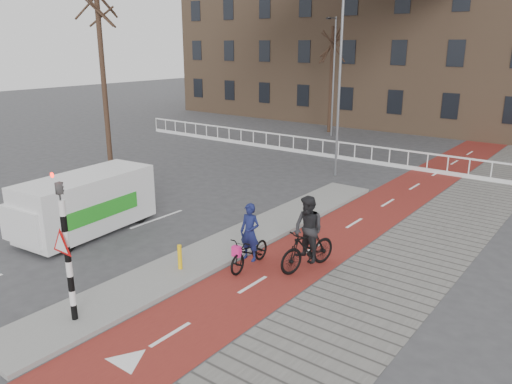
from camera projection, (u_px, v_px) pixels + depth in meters
The scene contains 15 objects.
ground at pixel (158, 297), 12.72m from camera, with size 120.00×120.00×0.00m, color #38383A.
bike_lane at pixel (377, 209), 19.48m from camera, with size 2.50×60.00×0.01m, color maroon.
sidewalk at pixel (451, 224), 17.86m from camera, with size 3.00×60.00×0.01m, color slate.
curb_island at pixel (237, 241), 16.16m from camera, with size 1.80×16.00×0.12m, color gray.
traffic_signal at pixel (65, 244), 10.96m from camera, with size 0.80×0.80×3.68m.
bollard at pixel (180, 257), 13.97m from camera, with size 0.12×0.12×0.71m, color yellow.
cyclist_near at pixel (250, 247), 14.24m from camera, with size 0.78×1.88×1.92m.
cyclist_far at pixel (308, 240), 14.08m from camera, with size 1.08×2.11×2.16m.
van at pixel (86, 203), 16.85m from camera, with size 2.31×4.82×2.00m.
railing at pixel (323, 151), 28.50m from camera, with size 28.00×0.10×0.99m.
townhouse_row at pixel (453, 21), 36.63m from camera, with size 46.00×10.00×15.90m.
tree_left at pixel (103, 74), 24.51m from camera, with size 0.25×0.25×9.53m, color black.
tree_mid at pixel (331, 80), 35.37m from camera, with size 0.28×0.28×7.37m, color black.
streetlight_near at pixel (339, 89), 23.32m from camera, with size 0.12×0.12×8.32m, color slate.
streetlight_left at pixel (334, 78), 33.75m from camera, with size 0.12×0.12×7.90m, color slate.
Camera 1 is at (8.90, -7.58, 6.22)m, focal length 35.00 mm.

